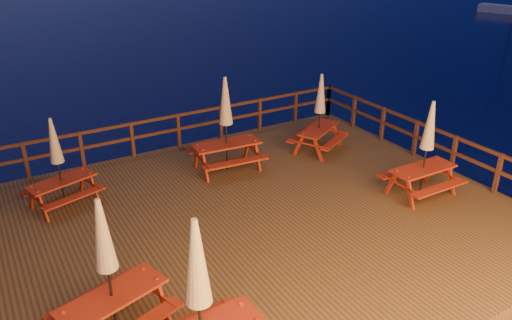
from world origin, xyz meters
name	(u,v)px	position (x,y,z in m)	size (l,w,h in m)	color
ground	(259,231)	(0.00, 0.00, 0.00)	(500.00, 500.00, 0.00)	black
deck	(259,224)	(0.00, 0.00, 0.20)	(12.00, 10.00, 0.40)	#462D16
deck_piles	(259,241)	(0.00, 0.00, -0.30)	(11.44, 9.44, 1.40)	#361A11
railing	(224,160)	(0.00, 1.78, 1.16)	(11.80, 9.75, 1.10)	#361A11
picnic_table_0	(199,300)	(-3.11, -3.54, 1.85)	(2.01, 1.68, 2.78)	maroon
picnic_table_1	(107,267)	(-3.98, -1.97, 1.74)	(2.14, 1.93, 2.57)	maroon
picnic_table_2	(427,148)	(4.15, -1.14, 1.70)	(1.75, 1.44, 2.49)	maroon
picnic_table_3	(226,123)	(0.55, 2.68, 1.80)	(2.00, 1.70, 2.69)	maroon
picnic_table_4	(320,112)	(3.61, 2.48, 1.64)	(2.12, 2.00, 2.39)	maroon
picnic_table_5	(58,161)	(-3.84, 2.93, 1.58)	(1.90, 1.71, 2.28)	maroon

